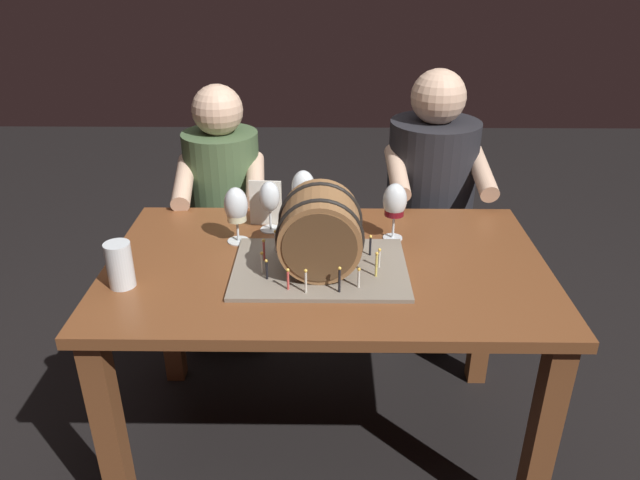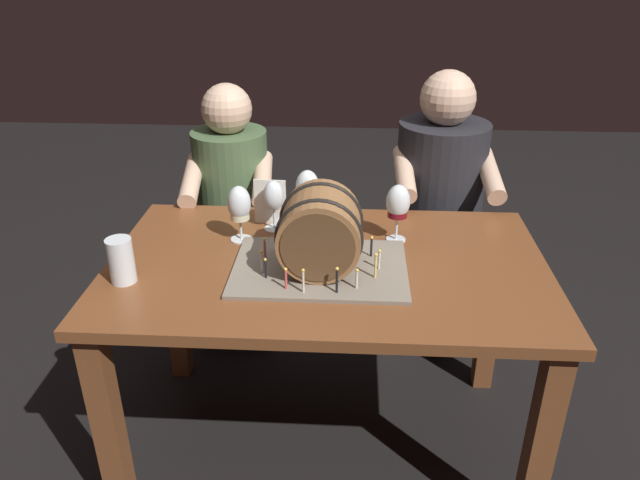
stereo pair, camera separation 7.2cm
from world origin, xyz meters
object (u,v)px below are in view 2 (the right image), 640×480
at_px(menu_card, 270,202).
at_px(barrel_cake, 320,236).
at_px(dining_table, 327,293).
at_px(beer_pint, 121,262).
at_px(wine_glass_white, 239,206).
at_px(person_seated_right, 436,224).
at_px(wine_glass_amber, 307,190).
at_px(wine_glass_empty, 273,197).
at_px(person_seated_left, 235,232).
at_px(wine_glass_red, 398,204).

bearing_deg(menu_card, barrel_cake, -55.36).
xyz_separation_m(dining_table, barrel_cake, (-0.02, -0.05, 0.23)).
bearing_deg(beer_pint, wine_glass_white, 44.14).
bearing_deg(person_seated_right, wine_glass_amber, -140.97).
bearing_deg(wine_glass_amber, barrel_cake, -78.97).
height_order(wine_glass_white, beer_pint, wine_glass_white).
xyz_separation_m(wine_glass_empty, wine_glass_amber, (0.11, 0.03, 0.02)).
height_order(barrel_cake, person_seated_left, person_seated_left).
bearing_deg(menu_card, person_seated_left, 122.50).
distance_m(dining_table, barrel_cake, 0.23).
bearing_deg(dining_table, person_seated_left, 122.54).
distance_m(dining_table, wine_glass_empty, 0.37).
height_order(wine_glass_amber, person_seated_right, person_seated_right).
bearing_deg(wine_glass_red, beer_pint, -158.69).
xyz_separation_m(beer_pint, person_seated_left, (0.16, 0.81, -0.29)).
bearing_deg(person_seated_right, person_seated_left, -179.95).
relative_size(wine_glass_amber, person_seated_right, 0.17).
xyz_separation_m(wine_glass_white, beer_pint, (-0.29, -0.28, -0.06)).
bearing_deg(person_seated_left, beer_pint, -101.14).
xyz_separation_m(dining_table, menu_card, (-0.21, 0.27, 0.19)).
height_order(wine_glass_red, menu_card, wine_glass_red).
xyz_separation_m(dining_table, wine_glass_red, (0.22, 0.16, 0.24)).
relative_size(wine_glass_empty, person_seated_left, 0.16).
relative_size(wine_glass_empty, menu_card, 1.10).
xyz_separation_m(dining_table, wine_glass_white, (-0.29, 0.13, 0.23)).
bearing_deg(wine_glass_white, dining_table, -25.01).
relative_size(barrel_cake, person_seated_left, 0.46).
relative_size(wine_glass_red, beer_pint, 1.44).
bearing_deg(beer_pint, person_seated_right, 38.95).
xyz_separation_m(wine_glass_red, menu_card, (-0.43, 0.11, -0.05)).
height_order(wine_glass_empty, wine_glass_red, wine_glass_red).
height_order(person_seated_left, person_seated_right, person_seated_right).
relative_size(menu_card, person_seated_left, 0.14).
relative_size(dining_table, wine_glass_red, 6.96).
distance_m(wine_glass_white, wine_glass_amber, 0.24).
relative_size(wine_glass_amber, person_seated_left, 0.18).
distance_m(wine_glass_red, person_seated_left, 0.89).
height_order(dining_table, wine_glass_empty, wine_glass_empty).
relative_size(barrel_cake, wine_glass_amber, 2.57).
height_order(menu_card, person_seated_left, person_seated_left).
bearing_deg(dining_table, person_seated_right, 57.46).
bearing_deg(person_seated_right, dining_table, -122.54).
bearing_deg(menu_card, beer_pint, -127.79).
distance_m(wine_glass_empty, wine_glass_red, 0.41).
bearing_deg(dining_table, wine_glass_amber, 107.00).
relative_size(wine_glass_empty, wine_glass_amber, 0.87).
bearing_deg(wine_glass_white, person_seated_right, 36.56).
bearing_deg(person_seated_left, wine_glass_red, -37.84).
xyz_separation_m(wine_glass_red, person_seated_left, (-0.64, 0.50, -0.36)).
bearing_deg(person_seated_right, beer_pint, -141.05).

